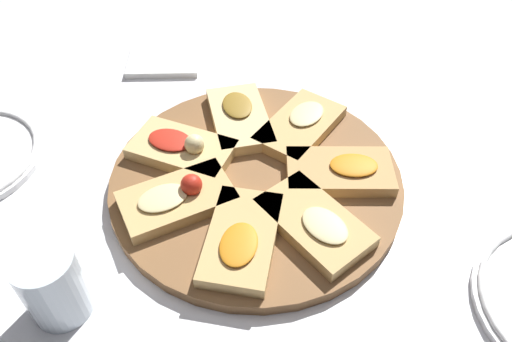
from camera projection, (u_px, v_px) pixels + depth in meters
ground_plane at (256, 184)px, 0.73m from camera, size 3.00×3.00×0.00m
serving_board at (256, 180)px, 0.73m from camera, size 0.42×0.42×0.02m
focaccia_slice_0 at (300, 125)px, 0.78m from camera, size 0.14×0.17×0.03m
focaccia_slice_1 at (240, 117)px, 0.79m from camera, size 0.13×0.17×0.03m
focaccia_slice_2 at (182, 148)px, 0.74m from camera, size 0.17×0.12×0.04m
focaccia_slice_3 at (177, 198)px, 0.67m from camera, size 0.17×0.16×0.04m
focaccia_slice_4 at (239, 238)px, 0.63m from camera, size 0.09×0.15×0.03m
focaccia_slice_5 at (315, 222)px, 0.65m from camera, size 0.17×0.16×0.03m
focaccia_slice_6 at (341, 171)px, 0.71m from camera, size 0.16×0.11×0.03m
water_glass at (53, 284)px, 0.56m from camera, size 0.07×0.07×0.10m
napkin_stack at (164, 59)px, 0.95m from camera, size 0.15×0.13×0.01m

